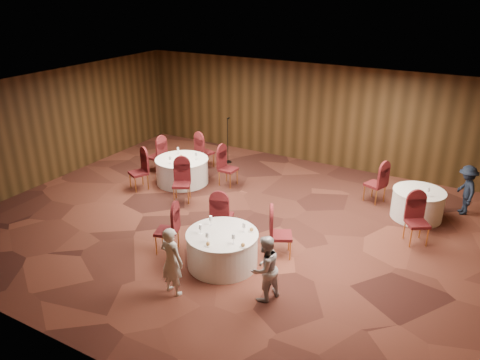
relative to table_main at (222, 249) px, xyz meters
The scene contains 15 objects.
ground 1.93m from the table_main, 116.42° to the left, with size 12.00×12.00×0.00m, color black.
room_shell 2.47m from the table_main, 116.42° to the left, with size 12.00×12.00×12.00m.
table_main is the anchor object (origin of this frame).
table_left 4.58m from the table_main, 136.35° to the left, with size 1.55×1.55×0.74m.
table_right 5.27m from the table_main, 53.21° to the left, with size 1.27×1.27×0.74m.
chairs_main 0.73m from the table_main, 120.05° to the left, with size 2.94×1.86×1.00m.
chairs_left 4.60m from the table_main, 136.22° to the left, with size 3.00×3.11×1.00m.
chairs_right 4.64m from the table_main, 54.80° to the left, with size 2.09×2.42×1.00m.
tabletop_main 0.50m from the table_main, 34.43° to the right, with size 1.14×1.07×0.22m.
tabletop_left 4.60m from the table_main, 136.34° to the left, with size 0.80×0.81×0.22m.
tabletop_right 5.27m from the table_main, 49.90° to the left, with size 0.08×0.08×0.22m.
mic_stand 6.06m from the table_main, 119.64° to the left, with size 0.24×0.24×1.51m.
woman_a 1.37m from the table_main, 103.75° to the right, with size 0.51×0.34×1.40m, color silver.
woman_b 1.44m from the table_main, 24.56° to the right, with size 0.64×0.50×1.31m, color #B2B3B7.
man_c 6.55m from the table_main, 50.65° to the left, with size 0.84×0.48×1.30m, color black.
Camera 1 is at (5.29, -8.84, 5.53)m, focal length 35.00 mm.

